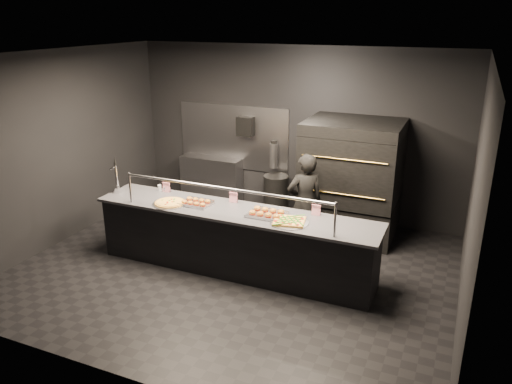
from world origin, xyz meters
TOP-DOWN VIEW (x-y plane):
  - room at (-0.02, 0.05)m, footprint 6.04×6.00m
  - service_counter at (0.00, -0.00)m, footprint 4.10×0.78m
  - pizza_oven at (1.20, 1.90)m, footprint 1.50×1.23m
  - prep_shelf at (-1.60, 2.32)m, footprint 1.20×0.35m
  - towel_dispenser at (-0.90, 2.39)m, footprint 0.30×0.20m
  - fire_extinguisher at (-0.35, 2.40)m, footprint 0.14×0.14m
  - beer_tap at (-1.95, -0.03)m, footprint 0.15×0.21m
  - round_pizza at (-0.95, -0.14)m, footprint 0.50×0.50m
  - slider_tray_a at (-0.60, -0.01)m, footprint 0.47×0.37m
  - slider_tray_b at (0.49, 0.00)m, footprint 0.51×0.37m
  - square_pizza at (0.85, -0.11)m, footprint 0.51×0.51m
  - condiment_jar at (-1.37, 0.28)m, footprint 0.14×0.06m
  - tent_cards at (-0.11, 0.28)m, footprint 2.49×0.04m
  - trash_bin at (-0.20, 2.16)m, footprint 0.45×0.45m
  - worker at (0.69, 1.04)m, footprint 0.67×0.64m

SIDE VIEW (x-z plane):
  - trash_bin at x=-0.20m, z-range 0.00..0.75m
  - prep_shelf at x=-1.60m, z-range 0.00..0.90m
  - service_counter at x=0.00m, z-range -0.22..1.15m
  - worker at x=0.69m, z-range 0.00..1.54m
  - round_pizza at x=-0.95m, z-range 0.92..0.95m
  - square_pizza at x=0.85m, z-range 0.92..0.96m
  - slider_tray_a at x=-0.60m, z-range 0.91..0.98m
  - slider_tray_b at x=0.49m, z-range 0.91..0.99m
  - condiment_jar at x=-1.37m, z-range 0.92..1.01m
  - pizza_oven at x=1.20m, z-range 0.01..1.92m
  - tent_cards at x=-0.11m, z-range 0.92..1.07m
  - fire_extinguisher at x=-0.35m, z-range 0.81..1.31m
  - beer_tap at x=-1.95m, z-range 0.80..1.37m
  - room at x=-0.02m, z-range 0.00..3.00m
  - towel_dispenser at x=-0.90m, z-range 1.38..1.73m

